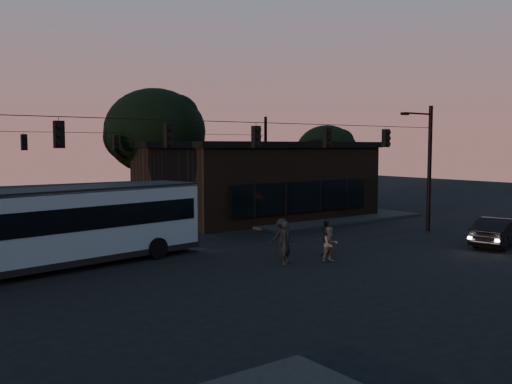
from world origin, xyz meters
TOP-DOWN VIEW (x-y plane):
  - ground at (0.00, 0.00)m, footprint 120.00×120.00m
  - sidewalk_far_right at (12.00, 14.00)m, footprint 14.00×10.00m
  - building at (9.00, 15.97)m, footprint 15.40×10.41m
  - tree_behind at (4.00, 22.00)m, footprint 7.60×7.60m
  - tree_right at (18.00, 18.00)m, footprint 5.20×5.20m
  - signal_rig_near at (0.00, 4.00)m, footprint 26.24×0.30m
  - signal_rig_far at (0.00, 20.00)m, footprint 26.24×0.30m
  - bus at (-7.70, 6.97)m, footprint 12.24×4.54m
  - car at (11.52, -1.40)m, footprint 4.73×2.49m
  - pedestrian_a at (0.00, 1.79)m, footprint 0.81×0.71m
  - pedestrian_b at (1.85, 0.97)m, footprint 0.83×0.70m
  - pedestrian_c at (2.77, 2.18)m, footprint 1.07×0.87m
  - pedestrian_d at (1.02, 3.33)m, footprint 1.27×0.95m

SIDE VIEW (x-z plane):
  - ground at x=0.00m, z-range 0.00..0.00m
  - sidewalk_far_right at x=12.00m, z-range 0.00..0.15m
  - car at x=11.52m, z-range 0.00..1.48m
  - pedestrian_b at x=1.85m, z-range 0.00..1.55m
  - pedestrian_c at x=2.77m, z-range 0.00..1.70m
  - pedestrian_d at x=1.02m, z-range 0.00..1.75m
  - pedestrian_a at x=0.00m, z-range 0.00..1.87m
  - bus at x=-7.70m, z-range 0.21..3.57m
  - building at x=9.00m, z-range 0.01..5.41m
  - signal_rig_far at x=0.00m, z-range 0.45..7.95m
  - signal_rig_near at x=0.00m, z-range 0.70..8.20m
  - tree_right at x=18.00m, z-range 1.20..8.06m
  - tree_behind at x=4.00m, z-range 1.48..10.91m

